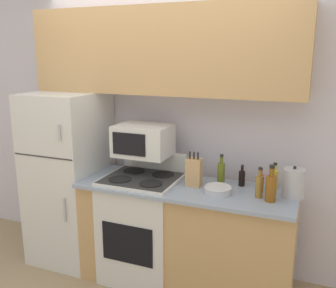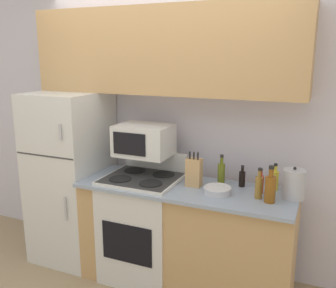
{
  "view_description": "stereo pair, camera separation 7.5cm",
  "coord_description": "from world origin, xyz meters",
  "px_view_note": "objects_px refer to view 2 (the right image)",
  "views": [
    {
      "loc": [
        1.28,
        -2.49,
        1.97
      ],
      "look_at": [
        0.17,
        0.27,
        1.26
      ],
      "focal_mm": 40.0,
      "sensor_mm": 36.0,
      "label": 1
    },
    {
      "loc": [
        1.35,
        -2.46,
        1.97
      ],
      "look_at": [
        0.17,
        0.27,
        1.26
      ],
      "focal_mm": 40.0,
      "sensor_mm": 36.0,
      "label": 2
    }
  ],
  "objects_px": {
    "bottle_vinegar": "(259,186)",
    "kettle": "(294,184)",
    "stove": "(143,225)",
    "bottle_whiskey": "(270,188)",
    "microwave": "(144,140)",
    "knife_block": "(194,172)",
    "bottle_soy_sauce": "(242,178)",
    "bowl": "(217,190)",
    "refrigerator": "(72,176)",
    "bottle_hot_sauce": "(260,184)",
    "bottle_olive_oil": "(221,173)",
    "bottle_cooking_spray": "(275,180)"
  },
  "relations": [
    {
      "from": "bottle_vinegar",
      "to": "kettle",
      "type": "distance_m",
      "value": 0.26
    },
    {
      "from": "stove",
      "to": "bottle_whiskey",
      "type": "xyz_separation_m",
      "value": [
        1.09,
        -0.07,
        0.54
      ]
    },
    {
      "from": "microwave",
      "to": "bottle_whiskey",
      "type": "bearing_deg",
      "value": -9.12
    },
    {
      "from": "microwave",
      "to": "bottle_vinegar",
      "type": "relative_size",
      "value": 1.98
    },
    {
      "from": "knife_block",
      "to": "bottle_soy_sauce",
      "type": "distance_m",
      "value": 0.4
    },
    {
      "from": "bowl",
      "to": "bottle_whiskey",
      "type": "height_order",
      "value": "bottle_whiskey"
    },
    {
      "from": "refrigerator",
      "to": "bottle_hot_sauce",
      "type": "distance_m",
      "value": 1.82
    },
    {
      "from": "stove",
      "to": "bottle_hot_sauce",
      "type": "relative_size",
      "value": 5.5
    },
    {
      "from": "refrigerator",
      "to": "bottle_soy_sauce",
      "type": "distance_m",
      "value": 1.65
    },
    {
      "from": "bottle_soy_sauce",
      "to": "bottle_whiskey",
      "type": "distance_m",
      "value": 0.37
    },
    {
      "from": "bottle_soy_sauce",
      "to": "bottle_hot_sauce",
      "type": "distance_m",
      "value": 0.19
    },
    {
      "from": "bottle_vinegar",
      "to": "knife_block",
      "type": "bearing_deg",
      "value": 173.09
    },
    {
      "from": "bowl",
      "to": "bottle_olive_oil",
      "type": "bearing_deg",
      "value": 97.96
    },
    {
      "from": "bottle_vinegar",
      "to": "kettle",
      "type": "relative_size",
      "value": 0.97
    },
    {
      "from": "bottle_whiskey",
      "to": "bottle_hot_sauce",
      "type": "xyz_separation_m",
      "value": [
        -0.1,
        0.16,
        -0.03
      ]
    },
    {
      "from": "knife_block",
      "to": "bottle_olive_oil",
      "type": "distance_m",
      "value": 0.23
    },
    {
      "from": "refrigerator",
      "to": "bottle_cooking_spray",
      "type": "relative_size",
      "value": 7.43
    },
    {
      "from": "bottle_cooking_spray",
      "to": "bottle_hot_sauce",
      "type": "distance_m",
      "value": 0.15
    },
    {
      "from": "stove",
      "to": "bottle_olive_oil",
      "type": "distance_m",
      "value": 0.86
    },
    {
      "from": "bottle_olive_oil",
      "to": "bottle_hot_sauce",
      "type": "distance_m",
      "value": 0.34
    },
    {
      "from": "knife_block",
      "to": "bottle_olive_oil",
      "type": "relative_size",
      "value": 1.12
    },
    {
      "from": "bottle_vinegar",
      "to": "bottle_cooking_spray",
      "type": "bearing_deg",
      "value": 70.06
    },
    {
      "from": "bottle_vinegar",
      "to": "kettle",
      "type": "xyz_separation_m",
      "value": [
        0.24,
        0.11,
        0.02
      ]
    },
    {
      "from": "bowl",
      "to": "bottle_olive_oil",
      "type": "relative_size",
      "value": 0.84
    },
    {
      "from": "knife_block",
      "to": "bottle_cooking_spray",
      "type": "distance_m",
      "value": 0.65
    },
    {
      "from": "refrigerator",
      "to": "bottle_cooking_spray",
      "type": "xyz_separation_m",
      "value": [
        1.9,
        0.14,
        0.18
      ]
    },
    {
      "from": "bottle_olive_oil",
      "to": "kettle",
      "type": "distance_m",
      "value": 0.59
    },
    {
      "from": "bottle_hot_sauce",
      "to": "bottle_soy_sauce",
      "type": "bearing_deg",
      "value": 150.15
    },
    {
      "from": "bottle_soy_sauce",
      "to": "bottle_cooking_spray",
      "type": "xyz_separation_m",
      "value": [
        0.26,
        0.02,
        0.02
      ]
    },
    {
      "from": "refrigerator",
      "to": "bottle_hot_sauce",
      "type": "height_order",
      "value": "refrigerator"
    },
    {
      "from": "microwave",
      "to": "bottle_soy_sauce",
      "type": "height_order",
      "value": "microwave"
    },
    {
      "from": "bottle_soy_sauce",
      "to": "bottle_whiskey",
      "type": "height_order",
      "value": "bottle_whiskey"
    },
    {
      "from": "microwave",
      "to": "bottle_hot_sauce",
      "type": "relative_size",
      "value": 2.38
    },
    {
      "from": "bottle_olive_oil",
      "to": "bottle_hot_sauce",
      "type": "relative_size",
      "value": 1.3
    },
    {
      "from": "bottle_whiskey",
      "to": "bottle_vinegar",
      "type": "bearing_deg",
      "value": 152.91
    },
    {
      "from": "refrigerator",
      "to": "bowl",
      "type": "bearing_deg",
      "value": -4.81
    },
    {
      "from": "bowl",
      "to": "microwave",
      "type": "bearing_deg",
      "value": 166.94
    },
    {
      "from": "bowl",
      "to": "kettle",
      "type": "relative_size",
      "value": 0.88
    },
    {
      "from": "bottle_vinegar",
      "to": "bottle_cooking_spray",
      "type": "xyz_separation_m",
      "value": [
        0.08,
        0.23,
        -0.01
      ]
    },
    {
      "from": "stove",
      "to": "kettle",
      "type": "height_order",
      "value": "kettle"
    },
    {
      "from": "bottle_vinegar",
      "to": "bottle_soy_sauce",
      "type": "distance_m",
      "value": 0.27
    },
    {
      "from": "microwave",
      "to": "knife_block",
      "type": "bearing_deg",
      "value": -7.94
    },
    {
      "from": "bottle_olive_oil",
      "to": "microwave",
      "type": "bearing_deg",
      "value": -176.37
    },
    {
      "from": "stove",
      "to": "bottle_cooking_spray",
      "type": "distance_m",
      "value": 1.22
    },
    {
      "from": "refrigerator",
      "to": "knife_block",
      "type": "bearing_deg",
      "value": -1.22
    },
    {
      "from": "bottle_vinegar",
      "to": "bottle_hot_sauce",
      "type": "height_order",
      "value": "bottle_vinegar"
    },
    {
      "from": "bottle_whiskey",
      "to": "bowl",
      "type": "bearing_deg",
      "value": 178.18
    },
    {
      "from": "bottle_soy_sauce",
      "to": "bottle_whiskey",
      "type": "xyz_separation_m",
      "value": [
        0.26,
        -0.26,
        0.04
      ]
    },
    {
      "from": "microwave",
      "to": "bowl",
      "type": "relative_size",
      "value": 2.17
    },
    {
      "from": "refrigerator",
      "to": "bottle_vinegar",
      "type": "distance_m",
      "value": 1.83
    }
  ]
}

